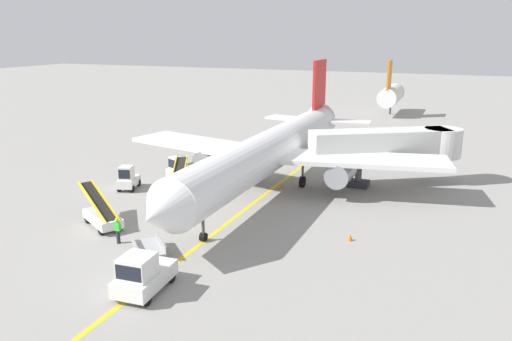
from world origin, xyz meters
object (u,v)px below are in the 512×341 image
Objects in this scene: baggage_tug_near_wing at (128,179)px; belt_loader_forward_hold at (178,185)px; baggage_tug_by_cargo_door at (179,169)px; airliner at (273,149)px; jet_bridge at (395,145)px; belt_loader_aft_hold at (102,215)px; ground_crew_marshaller at (118,230)px; pushback_tug at (143,275)px; safety_cone_nose_left at (350,237)px; baggage_cart_loaded at (149,248)px; safety_cone_nose_right at (280,186)px.

belt_loader_forward_hold reaches higher than baggage_tug_near_wing.
baggage_tug_by_cargo_door is 0.53× the size of belt_loader_forward_hold.
airliner is 8.32m from belt_loader_forward_hold.
jet_bridge is 22.86m from baggage_tug_near_wing.
belt_loader_aft_hold is 3.47m from ground_crew_marshaller.
ground_crew_marshaller is at bearing -125.48° from jet_bridge.
ground_crew_marshaller is (-5.10, 4.58, -0.08)m from pushback_tug.
airliner is at bearing 2.69° from baggage_tug_by_cargo_door.
baggage_tug_by_cargo_door is 19.13m from safety_cone_nose_left.
belt_loader_aft_hold is 6.25m from baggage_cart_loaded.
jet_bridge is (9.22, 5.21, 0.12)m from airliner.
safety_cone_nose_right is at bearing 34.14° from belt_loader_forward_hold.
jet_bridge reaches higher than safety_cone_nose_left.
pushback_tug reaches higher than safety_cone_nose_right.
belt_loader_aft_hold is at bearing -65.31° from baggage_tug_near_wing.
baggage_tug_by_cargo_door reaches higher than baggage_cart_loaded.
airliner is 12.40m from baggage_tug_near_wing.
baggage_tug_near_wing and baggage_tug_by_cargo_door have the same top height.
baggage_tug_near_wing reaches higher than safety_cone_nose_left.
airliner is at bearing 58.49° from belt_loader_aft_hold.
baggage_tug_near_wing is 0.54× the size of belt_loader_aft_hold.
pushback_tug is 16.14m from belt_loader_forward_hold.
belt_loader_forward_hold is at bearing 112.85° from baggage_cart_loaded.
baggage_cart_loaded is at bearing -25.56° from belt_loader_aft_hold.
belt_loader_aft_hold is at bearing 145.54° from ground_crew_marshaller.
safety_cone_nose_right is (5.36, 14.86, -0.69)m from ground_crew_marshaller.
jet_bridge is 27.76× the size of safety_cone_nose_left.
pushback_tug is 4.53m from baggage_cart_loaded.
airliner is at bearing 71.68° from ground_crew_marshaller.
baggage_tug_by_cargo_door is (-18.07, -5.62, -2.62)m from jet_bridge.
baggage_tug_near_wing is at bearing 129.05° from pushback_tug.
pushback_tug is 1.37× the size of baggage_tug_by_cargo_door.
safety_cone_nose_left is (10.54, 6.80, -0.25)m from baggage_cart_loaded.
jet_bridge reaches higher than baggage_tug_by_cargo_door.
jet_bridge is at bearing 46.35° from belt_loader_aft_hold.
airliner is 12.96× the size of baggage_tug_by_cargo_door.
belt_loader_forward_hold is at bearing -148.63° from jet_bridge.
ground_crew_marshaller is at bearing -34.46° from belt_loader_aft_hold.
baggage_tug_by_cargo_door is 12.11m from belt_loader_aft_hold.
jet_bridge is 3.28× the size of pushback_tug.
baggage_tug_near_wing is 0.99× the size of baggage_tug_by_cargo_door.
belt_loader_forward_hold is at bearing -59.89° from baggage_tug_by_cargo_door.
baggage_tug_near_wing is at bearing 131.62° from baggage_cart_loaded.
safety_cone_nose_left is 1.00× the size of safety_cone_nose_right.
jet_bridge is 19.11m from baggage_tug_by_cargo_door.
belt_loader_aft_hold reaches higher than pushback_tug.
belt_loader_aft_hold reaches higher than ground_crew_marshaller.
baggage_tug_by_cargo_door is at bearing 63.34° from baggage_tug_near_wing.
belt_loader_aft_hold is 1.52× the size of baggage_cart_loaded.
baggage_tug_near_wing is at bearing -116.66° from baggage_tug_by_cargo_door.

